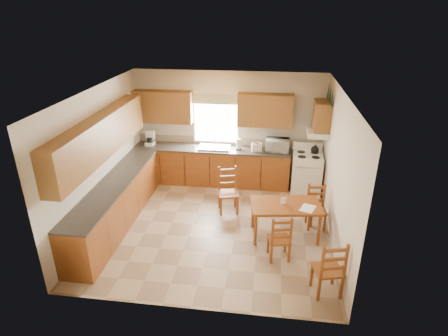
# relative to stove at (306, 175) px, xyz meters

# --- Properties ---
(floor) EXTENTS (4.50, 4.50, 0.00)m
(floor) POSITION_rel_stove_xyz_m (-1.88, -1.62, -0.49)
(floor) COLOR tan
(floor) RESTS_ON ground
(ceiling) EXTENTS (4.50, 4.50, 0.00)m
(ceiling) POSITION_rel_stove_xyz_m (-1.88, -1.62, 2.21)
(ceiling) COLOR #9F6A26
(ceiling) RESTS_ON floor
(wall_left) EXTENTS (4.50, 4.50, 0.00)m
(wall_left) POSITION_rel_stove_xyz_m (-4.13, -1.62, 0.86)
(wall_left) COLOR beige
(wall_left) RESTS_ON floor
(wall_right) EXTENTS (4.50, 4.50, 0.00)m
(wall_right) POSITION_rel_stove_xyz_m (0.37, -1.62, 0.86)
(wall_right) COLOR beige
(wall_right) RESTS_ON floor
(wall_back) EXTENTS (4.50, 4.50, 0.00)m
(wall_back) POSITION_rel_stove_xyz_m (-1.88, 0.63, 0.86)
(wall_back) COLOR beige
(wall_back) RESTS_ON floor
(wall_front) EXTENTS (4.50, 4.50, 0.00)m
(wall_front) POSITION_rel_stove_xyz_m (-1.88, -3.87, 0.86)
(wall_front) COLOR beige
(wall_front) RESTS_ON floor
(lower_cab_back) EXTENTS (3.75, 0.60, 0.88)m
(lower_cab_back) POSITION_rel_stove_xyz_m (-2.25, 0.33, -0.05)
(lower_cab_back) COLOR brown
(lower_cab_back) RESTS_ON floor
(lower_cab_left) EXTENTS (0.60, 3.60, 0.88)m
(lower_cab_left) POSITION_rel_stove_xyz_m (-3.83, -1.77, -0.05)
(lower_cab_left) COLOR brown
(lower_cab_left) RESTS_ON floor
(counter_back) EXTENTS (3.75, 0.63, 0.04)m
(counter_back) POSITION_rel_stove_xyz_m (-2.25, 0.33, 0.41)
(counter_back) COLOR #3B352E
(counter_back) RESTS_ON lower_cab_back
(counter_left) EXTENTS (0.63, 3.60, 0.04)m
(counter_left) POSITION_rel_stove_xyz_m (-3.83, -1.77, 0.41)
(counter_left) COLOR #3B352E
(counter_left) RESTS_ON lower_cab_left
(backsplash) EXTENTS (3.75, 0.01, 0.18)m
(backsplash) POSITION_rel_stove_xyz_m (-2.25, 0.62, 0.52)
(backsplash) COLOR gray
(backsplash) RESTS_ON counter_back
(upper_cab_back_left) EXTENTS (1.41, 0.33, 0.75)m
(upper_cab_back_left) POSITION_rel_stove_xyz_m (-3.43, 0.47, 1.37)
(upper_cab_back_left) COLOR brown
(upper_cab_back_left) RESTS_ON wall_back
(upper_cab_back_right) EXTENTS (1.25, 0.33, 0.75)m
(upper_cab_back_right) POSITION_rel_stove_xyz_m (-1.02, 0.47, 1.37)
(upper_cab_back_right) COLOR brown
(upper_cab_back_right) RESTS_ON wall_back
(upper_cab_left) EXTENTS (0.33, 3.60, 0.75)m
(upper_cab_left) POSITION_rel_stove_xyz_m (-3.96, -1.77, 1.37)
(upper_cab_left) COLOR brown
(upper_cab_left) RESTS_ON wall_left
(upper_cab_stove) EXTENTS (0.33, 0.62, 0.62)m
(upper_cab_stove) POSITION_rel_stove_xyz_m (0.20, 0.03, 1.41)
(upper_cab_stove) COLOR brown
(upper_cab_stove) RESTS_ON wall_right
(range_hood) EXTENTS (0.44, 0.62, 0.12)m
(range_hood) POSITION_rel_stove_xyz_m (0.15, 0.03, 1.03)
(range_hood) COLOR silver
(range_hood) RESTS_ON wall_right
(window_frame) EXTENTS (1.13, 0.02, 1.18)m
(window_frame) POSITION_rel_stove_xyz_m (-2.18, 0.60, 1.06)
(window_frame) COLOR silver
(window_frame) RESTS_ON wall_back
(window_pane) EXTENTS (1.05, 0.01, 1.10)m
(window_pane) POSITION_rel_stove_xyz_m (-2.18, 0.60, 1.06)
(window_pane) COLOR white
(window_pane) RESTS_ON wall_back
(window_valance) EXTENTS (1.19, 0.01, 0.24)m
(window_valance) POSITION_rel_stove_xyz_m (-2.18, 0.57, 1.56)
(window_valance) COLOR #4C6135
(window_valance) RESTS_ON wall_back
(sink_basin) EXTENTS (0.75, 0.45, 0.04)m
(sink_basin) POSITION_rel_stove_xyz_m (-2.18, 0.33, 0.45)
(sink_basin) COLOR silver
(sink_basin) RESTS_ON counter_back
(pine_decal_a) EXTENTS (0.22, 0.22, 0.36)m
(pine_decal_a) POSITION_rel_stove_xyz_m (0.33, -0.29, 1.89)
(pine_decal_a) COLOR black
(pine_decal_a) RESTS_ON wall_right
(pine_decal_b) EXTENTS (0.22, 0.22, 0.36)m
(pine_decal_b) POSITION_rel_stove_xyz_m (0.33, 0.03, 1.93)
(pine_decal_b) COLOR black
(pine_decal_b) RESTS_ON wall_right
(pine_decal_c) EXTENTS (0.22, 0.22, 0.36)m
(pine_decal_c) POSITION_rel_stove_xyz_m (0.33, 0.35, 1.89)
(pine_decal_c) COLOR black
(pine_decal_c) RESTS_ON wall_right
(stove) EXTENTS (0.69, 0.71, 0.98)m
(stove) POSITION_rel_stove_xyz_m (0.00, 0.00, 0.00)
(stove) COLOR silver
(stove) RESTS_ON floor
(coffeemaker) EXTENTS (0.21, 0.24, 0.32)m
(coffeemaker) POSITION_rel_stove_xyz_m (-3.78, 0.34, 0.59)
(coffeemaker) COLOR silver
(coffeemaker) RESTS_ON counter_back
(paper_towel) EXTENTS (0.11, 0.11, 0.26)m
(paper_towel) POSITION_rel_stove_xyz_m (-1.61, 0.33, 0.56)
(paper_towel) COLOR white
(paper_towel) RESTS_ON counter_back
(toaster) EXTENTS (0.26, 0.20, 0.18)m
(toaster) POSITION_rel_stove_xyz_m (-1.18, 0.29, 0.52)
(toaster) COLOR silver
(toaster) RESTS_ON counter_back
(microwave) EXTENTS (0.50, 0.36, 0.30)m
(microwave) POSITION_rel_stove_xyz_m (-0.69, 0.33, 0.58)
(microwave) COLOR silver
(microwave) RESTS_ON counter_back
(dining_table) EXTENTS (1.37, 0.90, 0.69)m
(dining_table) POSITION_rel_stove_xyz_m (-0.51, -1.78, -0.15)
(dining_table) COLOR brown
(dining_table) RESTS_ON floor
(chair_near_left) EXTENTS (0.43, 0.42, 0.88)m
(chair_near_left) POSITION_rel_stove_xyz_m (-0.62, -2.47, -0.05)
(chair_near_left) COLOR brown
(chair_near_left) RESTS_ON floor
(chair_near_right) EXTENTS (0.49, 0.48, 0.98)m
(chair_near_right) POSITION_rel_stove_xyz_m (0.11, -3.25, -0.00)
(chair_near_right) COLOR brown
(chair_near_right) RESTS_ON floor
(chair_far_left) EXTENTS (0.49, 0.48, 0.97)m
(chair_far_left) POSITION_rel_stove_xyz_m (-1.68, -1.00, -0.00)
(chair_far_left) COLOR brown
(chair_far_left) RESTS_ON floor
(chair_far_right) EXTENTS (0.40, 0.39, 0.87)m
(chair_far_right) POSITION_rel_stove_xyz_m (0.11, -1.38, -0.05)
(chair_far_right) COLOR brown
(chair_far_right) RESTS_ON floor
(table_paper) EXTENTS (0.33, 0.38, 0.00)m
(table_paper) POSITION_rel_stove_xyz_m (-0.12, -1.88, 0.20)
(table_paper) COLOR white
(table_paper) RESTS_ON dining_table
(table_card) EXTENTS (0.09, 0.04, 0.12)m
(table_card) POSITION_rel_stove_xyz_m (-0.56, -1.76, 0.26)
(table_card) COLOR white
(table_card) RESTS_ON dining_table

